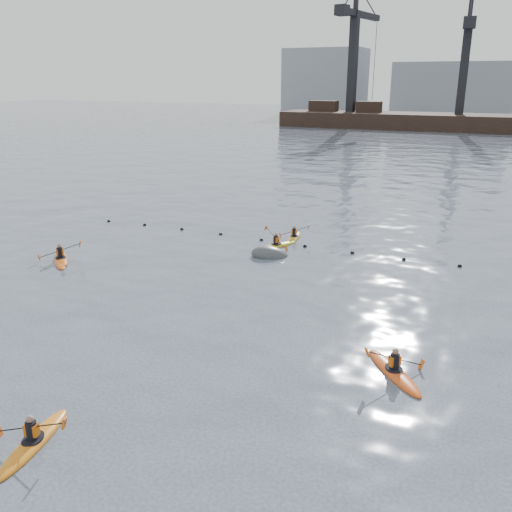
# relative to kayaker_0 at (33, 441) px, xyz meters

# --- Properties ---
(ground) EXTENTS (400.00, 400.00, 0.00)m
(ground) POSITION_rel_kayaker_0_xyz_m (2.84, -1.33, -0.10)
(ground) COLOR #394354
(ground) RESTS_ON ground
(float_line) EXTENTS (33.24, 0.73, 0.24)m
(float_line) POSITION_rel_kayaker_0_xyz_m (2.34, 21.21, -0.07)
(float_line) COLOR black
(float_line) RESTS_ON ground
(barge_pier) EXTENTS (72.00, 19.30, 29.50)m
(barge_pier) POSITION_rel_kayaker_0_xyz_m (2.61, 108.67, 1.79)
(barge_pier) COLOR black
(barge_pier) RESTS_ON ground
(skyline) EXTENTS (141.00, 28.00, 22.00)m
(skyline) POSITION_rel_kayaker_0_xyz_m (5.07, 148.95, 9.14)
(skyline) COLOR gray
(skyline) RESTS_ON ground
(kayaker_0) EXTENTS (2.25, 3.39, 1.16)m
(kayaker_0) POSITION_rel_kayaker_0_xyz_m (0.00, 0.00, 0.00)
(kayaker_0) COLOR orange
(kayaker_0) RESTS_ON ground
(kayaker_2) EXTENTS (2.99, 2.99, 1.21)m
(kayaker_2) POSITION_rel_kayaker_0_xyz_m (-10.97, 12.90, 0.01)
(kayaker_2) COLOR #DA5B14
(kayaker_2) RESTS_ON ground
(kayaker_3) EXTENTS (2.09, 3.07, 1.27)m
(kayaker_3) POSITION_rel_kayaker_0_xyz_m (-0.80, 20.37, -0.01)
(kayaker_3) COLOR yellow
(kayaker_3) RESTS_ON ground
(kayaker_4) EXTENTS (2.72, 3.07, 1.30)m
(kayaker_4) POSITION_rel_kayaker_0_xyz_m (8.60, 8.06, 0.00)
(kayaker_4) COLOR #E04E15
(kayaker_4) RESTS_ON ground
(kayaker_5) EXTENTS (2.04, 3.01, 1.12)m
(kayaker_5) POSITION_rel_kayaker_0_xyz_m (-0.41, 22.55, -0.01)
(kayaker_5) COLOR gold
(kayaker_5) RESTS_ON ground
(mooring_buoy) EXTENTS (2.78, 2.22, 1.57)m
(mooring_buoy) POSITION_rel_kayaker_0_xyz_m (-0.42, 18.53, -0.10)
(mooring_buoy) COLOR #373A3C
(mooring_buoy) RESTS_ON ground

